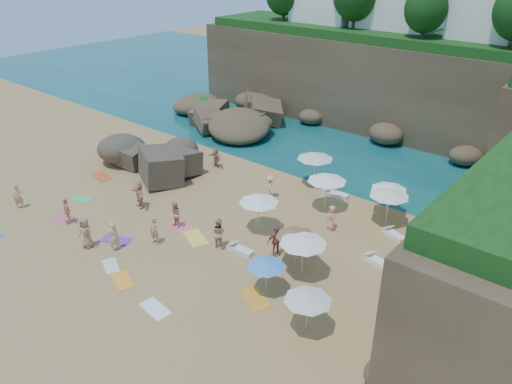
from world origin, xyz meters
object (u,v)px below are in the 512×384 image
Objects in this scene: person_stand_1 at (219,233)px; person_stand_5 at (216,158)px; rock_outcrop at (162,165)px; person_stand_4 at (332,218)px; parasol_2 at (390,193)px; person_stand_3 at (276,241)px; lounger_0 at (335,194)px; person_stand_6 at (113,236)px; person_stand_0 at (18,197)px; person_stand_2 at (271,187)px; parasol_0 at (389,187)px; parasol_1 at (315,156)px; flag_pole at (202,110)px.

person_stand_1 is 1.16× the size of person_stand_5.
person_stand_4 is at bearing 0.65° from rock_outcrop.
person_stand_4 is at bearing -129.44° from parasol_2.
person_stand_4 is (0.85, 4.42, -0.14)m from person_stand_3.
lounger_0 is at bearing 30.42° from person_stand_3.
person_stand_4 is 12.90m from person_stand_6.
person_stand_0 is 20.43m from person_stand_4.
rock_outcrop is 4.08× the size of person_stand_2.
person_stand_4 is (5.45, -0.93, -0.04)m from person_stand_2.
parasol_2 is 1.37× the size of person_stand_6.
parasol_0 is 8.76m from person_stand_3.
person_stand_6 is (7.38, -9.75, 0.90)m from rock_outcrop.
person_stand_3 is 9.21m from person_stand_6.
parasol_1 is 1.55× the size of person_stand_2.
person_stand_5 reaches higher than rock_outcrop.
person_stand_2 is 7.06m from person_stand_3.
flag_pole reaches higher than person_stand_4.
person_stand_0 is (-19.54, -13.71, -1.28)m from parasol_2.
lounger_0 is 8.53m from person_stand_3.
flag_pole is 13.35m from person_stand_2.
rock_outcrop is at bearing -166.83° from parasol_0.
parasol_2 is 10.68m from person_stand_1.
flag_pole is at bearing 172.67° from parasol_0.
person_stand_2 is 0.94× the size of person_stand_6.
person_stand_2 is at bearing -166.60° from parasol_2.
parasol_2 is at bearing 12.77° from person_stand_5.
person_stand_0 is at bearing 10.11° from person_stand_1.
rock_outcrop is 12.43m from parasol_1.
person_stand_2 is 0.90× the size of person_stand_3.
parasol_1 reaches higher than person_stand_0.
parasol_0 reaches higher than person_stand_6.
parasol_1 is 3.09m from lounger_0.
person_stand_1 reaches higher than rock_outcrop.
parasol_1 is 1.44× the size of lounger_0.
parasol_1 is 10.45m from person_stand_1.
parasol_0 is 1.21× the size of person_stand_3.
person_stand_1 is at bearing 141.22° from person_stand_6.
flag_pole is 1.61× the size of parasol_2.
person_stand_5 is (3.59, 2.48, 0.79)m from rock_outcrop.
person_stand_3 reaches higher than person_stand_2.
rock_outcrop is at bearing 28.02° from person_stand_0.
rock_outcrop is 1.74× the size of flag_pole.
person_stand_4 reaches higher than rock_outcrop.
rock_outcrop is 3.02× the size of parasol_0.
person_stand_4 is (-2.28, -2.78, -1.33)m from parasol_2.
parasol_0 is at bearing 116.49° from parasol_2.
rock_outcrop is 13.03m from person_stand_1.
parasol_1 is at bearing -66.86° from person_stand_2.
flag_pole is 18.35m from person_stand_1.
person_stand_4 is (-1.73, -3.88, -1.17)m from parasol_0.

